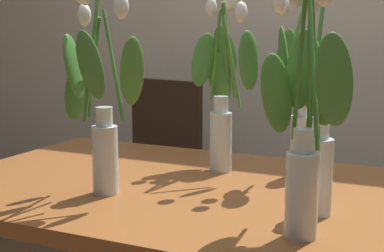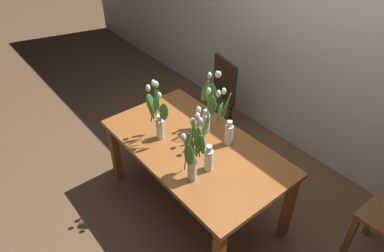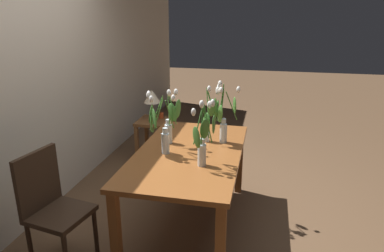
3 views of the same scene
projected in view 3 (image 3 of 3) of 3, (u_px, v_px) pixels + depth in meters
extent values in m
plane|color=brown|center=(189.00, 224.00, 3.31)|extent=(18.00, 18.00, 0.00)
cube|color=beige|center=(28.00, 76.00, 3.19)|extent=(9.00, 0.10, 2.70)
cube|color=brown|center=(189.00, 154.00, 3.09)|extent=(1.60, 0.90, 0.04)
cube|color=brown|center=(220.00, 248.00, 2.44)|extent=(0.07, 0.07, 0.70)
cube|color=brown|center=(239.00, 162.00, 3.81)|extent=(0.07, 0.07, 0.70)
cube|color=brown|center=(115.00, 234.00, 2.60)|extent=(0.07, 0.07, 0.70)
cube|color=brown|center=(170.00, 156.00, 3.97)|extent=(0.07, 0.07, 0.70)
cylinder|color=silver|center=(223.00, 133.00, 3.27)|extent=(0.07, 0.07, 0.18)
cylinder|color=silver|center=(224.00, 121.00, 3.23)|extent=(0.04, 0.04, 0.05)
cylinder|color=silver|center=(223.00, 136.00, 3.28)|extent=(0.06, 0.06, 0.11)
cylinder|color=#3D752D|center=(231.00, 106.00, 3.20)|extent=(0.06, 0.11, 0.28)
ellipsoid|color=white|center=(238.00, 90.00, 3.17)|extent=(0.04, 0.04, 0.06)
ellipsoid|color=#4C8E38|center=(235.00, 106.00, 3.24)|extent=(0.09, 0.05, 0.18)
cylinder|color=#3D752D|center=(221.00, 103.00, 3.18)|extent=(0.01, 0.04, 0.35)
ellipsoid|color=white|center=(220.00, 84.00, 3.13)|extent=(0.04, 0.04, 0.06)
ellipsoid|color=#4C8E38|center=(216.00, 107.00, 3.18)|extent=(0.08, 0.05, 0.17)
cylinder|color=#3D752D|center=(222.00, 106.00, 3.17)|extent=(0.03, 0.03, 0.30)
ellipsoid|color=white|center=(221.00, 90.00, 3.11)|extent=(0.04, 0.04, 0.06)
ellipsoid|color=#4C8E38|center=(220.00, 114.00, 3.14)|extent=(0.08, 0.08, 0.18)
cylinder|color=#3D752D|center=(221.00, 105.00, 3.20)|extent=(0.02, 0.06, 0.32)
ellipsoid|color=white|center=(219.00, 87.00, 3.16)|extent=(0.04, 0.04, 0.06)
ellipsoid|color=#4C8E38|center=(215.00, 108.00, 3.20)|extent=(0.10, 0.06, 0.18)
cylinder|color=silver|center=(202.00, 155.00, 2.78)|extent=(0.07, 0.07, 0.18)
cylinder|color=silver|center=(202.00, 141.00, 2.74)|extent=(0.04, 0.04, 0.05)
cylinder|color=silver|center=(202.00, 158.00, 2.79)|extent=(0.06, 0.06, 0.11)
cylinder|color=#3D752D|center=(197.00, 128.00, 2.66)|extent=(0.08, 0.05, 0.25)
ellipsoid|color=white|center=(193.00, 112.00, 2.59)|extent=(0.04, 0.04, 0.06)
ellipsoid|color=#427F33|center=(197.00, 137.00, 2.63)|extent=(0.07, 0.10, 0.18)
cylinder|color=#3D752D|center=(202.00, 124.00, 2.67)|extent=(0.04, 0.01, 0.32)
ellipsoid|color=white|center=(202.00, 104.00, 2.60)|extent=(0.04, 0.04, 0.06)
ellipsoid|color=#427F33|center=(205.00, 129.00, 2.63)|extent=(0.05, 0.09, 0.18)
cylinder|color=#3D752D|center=(208.00, 123.00, 2.68)|extent=(0.01, 0.08, 0.31)
ellipsoid|color=white|center=(213.00, 103.00, 2.62)|extent=(0.04, 0.04, 0.06)
ellipsoid|color=#427F33|center=(214.00, 124.00, 2.70)|extent=(0.11, 0.03, 0.18)
cylinder|color=#3D752D|center=(206.00, 123.00, 2.74)|extent=(0.08, 0.05, 0.27)
ellipsoid|color=white|center=(210.00, 105.00, 2.72)|extent=(0.04, 0.04, 0.06)
ellipsoid|color=#427F33|center=(206.00, 123.00, 2.79)|extent=(0.06, 0.08, 0.17)
cylinder|color=silver|center=(165.00, 143.00, 3.02)|extent=(0.07, 0.07, 0.18)
cylinder|color=silver|center=(165.00, 131.00, 2.98)|extent=(0.04, 0.04, 0.05)
cylinder|color=silver|center=(166.00, 147.00, 3.03)|extent=(0.06, 0.06, 0.11)
cylinder|color=#478433|center=(157.00, 113.00, 2.94)|extent=(0.01, 0.12, 0.30)
ellipsoid|color=white|center=(149.00, 94.00, 2.90)|extent=(0.04, 0.04, 0.06)
ellipsoid|color=#427F33|center=(151.00, 114.00, 2.92)|extent=(0.09, 0.05, 0.18)
cylinder|color=#478433|center=(170.00, 115.00, 2.97)|extent=(0.08, 0.06, 0.26)
ellipsoid|color=white|center=(173.00, 98.00, 2.96)|extent=(0.04, 0.04, 0.06)
ellipsoid|color=#427F33|center=(171.00, 113.00, 3.02)|extent=(0.07, 0.07, 0.17)
cylinder|color=#478433|center=(156.00, 114.00, 2.93)|extent=(0.03, 0.12, 0.30)
ellipsoid|color=white|center=(148.00, 95.00, 2.89)|extent=(0.04, 0.04, 0.06)
ellipsoid|color=#427F33|center=(151.00, 123.00, 2.93)|extent=(0.11, 0.05, 0.18)
cylinder|color=#478433|center=(158.00, 116.00, 2.91)|extent=(0.07, 0.09, 0.28)
ellipsoid|color=white|center=(151.00, 99.00, 2.84)|extent=(0.04, 0.04, 0.06)
ellipsoid|color=#427F33|center=(155.00, 119.00, 2.87)|extent=(0.09, 0.08, 0.18)
cylinder|color=silver|center=(169.00, 134.00, 3.25)|extent=(0.07, 0.07, 0.18)
cylinder|color=silver|center=(168.00, 122.00, 3.21)|extent=(0.04, 0.04, 0.05)
cylinder|color=silver|center=(169.00, 137.00, 3.26)|extent=(0.06, 0.06, 0.11)
cylinder|color=#56933D|center=(169.00, 108.00, 3.13)|extent=(0.06, 0.03, 0.29)
ellipsoid|color=white|center=(169.00, 93.00, 3.06)|extent=(0.04, 0.04, 0.06)
ellipsoid|color=#427F33|center=(173.00, 112.00, 3.11)|extent=(0.06, 0.11, 0.18)
cylinder|color=#56933D|center=(172.00, 108.00, 3.13)|extent=(0.05, 0.09, 0.29)
ellipsoid|color=white|center=(176.00, 92.00, 3.05)|extent=(0.04, 0.04, 0.06)
ellipsoid|color=#427F33|center=(178.00, 109.00, 3.12)|extent=(0.09, 0.06, 0.18)
cylinder|color=silver|center=(206.00, 132.00, 3.29)|extent=(0.07, 0.07, 0.18)
cylinder|color=silver|center=(206.00, 120.00, 3.26)|extent=(0.04, 0.04, 0.05)
cylinder|color=silver|center=(206.00, 135.00, 3.30)|extent=(0.06, 0.06, 0.11)
cylinder|color=#3D752D|center=(208.00, 106.00, 3.16)|extent=(0.08, 0.04, 0.31)
ellipsoid|color=white|center=(209.00, 89.00, 3.08)|extent=(0.04, 0.04, 0.06)
ellipsoid|color=#427F33|center=(212.00, 108.00, 3.13)|extent=(0.06, 0.08, 0.17)
cylinder|color=#3D752D|center=(212.00, 107.00, 3.20)|extent=(0.01, 0.10, 0.27)
ellipsoid|color=white|center=(218.00, 92.00, 3.15)|extent=(0.04, 0.04, 0.06)
ellipsoid|color=#427F33|center=(217.00, 109.00, 3.23)|extent=(0.08, 0.04, 0.18)
cylinder|color=#3D752D|center=(212.00, 106.00, 3.20)|extent=(0.01, 0.10, 0.28)
ellipsoid|color=white|center=(218.00, 90.00, 3.15)|extent=(0.04, 0.04, 0.06)
ellipsoid|color=#427F33|center=(217.00, 108.00, 3.23)|extent=(0.08, 0.03, 0.17)
cube|color=#382619|center=(61.00, 214.00, 2.66)|extent=(0.46, 0.46, 0.04)
cylinder|color=#382619|center=(96.00, 233.00, 2.82)|extent=(0.04, 0.04, 0.43)
cylinder|color=#382619|center=(62.00, 224.00, 2.95)|extent=(0.04, 0.04, 0.43)
cylinder|color=#382619|center=(30.00, 248.00, 2.65)|extent=(0.04, 0.04, 0.43)
cube|color=#382619|center=(38.00, 180.00, 2.65)|extent=(0.40, 0.11, 0.46)
cube|color=brown|center=(155.00, 121.00, 4.59)|extent=(0.44, 0.44, 0.04)
cube|color=brown|center=(165.00, 147.00, 4.47)|extent=(0.04, 0.04, 0.51)
cube|color=brown|center=(173.00, 137.00, 4.82)|extent=(0.04, 0.04, 0.51)
cube|color=brown|center=(137.00, 145.00, 4.54)|extent=(0.04, 0.04, 0.51)
cube|color=brown|center=(147.00, 135.00, 4.90)|extent=(0.04, 0.04, 0.51)
cylinder|color=olive|center=(153.00, 119.00, 4.58)|extent=(0.12, 0.12, 0.02)
cylinder|color=olive|center=(153.00, 111.00, 4.55)|extent=(0.02, 0.02, 0.22)
cone|color=beige|center=(152.00, 96.00, 4.49)|extent=(0.22, 0.22, 0.16)
cylinder|color=#CC4C23|center=(161.00, 115.00, 4.66)|extent=(0.06, 0.06, 0.07)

